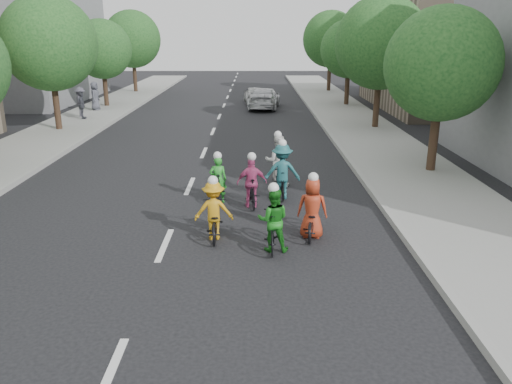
{
  "coord_description": "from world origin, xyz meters",
  "views": [
    {
      "loc": [
        2.24,
        -11.38,
        5.01
      ],
      "look_at": [
        2.27,
        1.18,
        1.0
      ],
      "focal_mm": 35.0,
      "sensor_mm": 36.0,
      "label": 1
    }
  ],
  "objects_px": {
    "cyclist_0": "(312,214)",
    "cyclist_3": "(252,187)",
    "follow_car_trail": "(255,95)",
    "follow_car_lead": "(264,98)",
    "cyclist_1": "(214,215)",
    "spectator_2": "(95,96)",
    "cyclist_2": "(282,175)",
    "spectator_0": "(81,102)",
    "cyclist_4": "(277,166)",
    "cyclist_6": "(273,225)",
    "spectator_1": "(82,106)",
    "cyclist_5": "(218,184)"
  },
  "relations": [
    {
      "from": "cyclist_5",
      "to": "follow_car_lead",
      "type": "xyz_separation_m",
      "value": [
        1.79,
        20.16,
        0.14
      ]
    },
    {
      "from": "cyclist_5",
      "to": "follow_car_trail",
      "type": "height_order",
      "value": "cyclist_5"
    },
    {
      "from": "follow_car_lead",
      "to": "spectator_0",
      "type": "distance_m",
      "value": 12.06
    },
    {
      "from": "cyclist_4",
      "to": "spectator_1",
      "type": "height_order",
      "value": "cyclist_4"
    },
    {
      "from": "cyclist_6",
      "to": "spectator_1",
      "type": "xyz_separation_m",
      "value": [
        -10.66,
        18.5,
        0.29
      ]
    },
    {
      "from": "cyclist_5",
      "to": "spectator_1",
      "type": "relative_size",
      "value": 1.03
    },
    {
      "from": "follow_car_lead",
      "to": "follow_car_trail",
      "type": "height_order",
      "value": "follow_car_lead"
    },
    {
      "from": "cyclist_2",
      "to": "follow_car_trail",
      "type": "bearing_deg",
      "value": -89.44
    },
    {
      "from": "follow_car_lead",
      "to": "spectator_1",
      "type": "distance_m",
      "value": 12.09
    },
    {
      "from": "cyclist_0",
      "to": "cyclist_2",
      "type": "bearing_deg",
      "value": -69.27
    },
    {
      "from": "cyclist_0",
      "to": "cyclist_3",
      "type": "distance_m",
      "value": 2.8
    },
    {
      "from": "cyclist_2",
      "to": "spectator_2",
      "type": "distance_m",
      "value": 21.44
    },
    {
      "from": "follow_car_trail",
      "to": "spectator_0",
      "type": "xyz_separation_m",
      "value": [
        -10.58,
        -7.15,
        0.4
      ]
    },
    {
      "from": "cyclist_4",
      "to": "cyclist_1",
      "type": "bearing_deg",
      "value": 70.42
    },
    {
      "from": "cyclist_0",
      "to": "cyclist_5",
      "type": "relative_size",
      "value": 1.09
    },
    {
      "from": "follow_car_lead",
      "to": "follow_car_trail",
      "type": "bearing_deg",
      "value": -70.15
    },
    {
      "from": "cyclist_1",
      "to": "spectator_1",
      "type": "bearing_deg",
      "value": -65.33
    },
    {
      "from": "cyclist_3",
      "to": "follow_car_trail",
      "type": "height_order",
      "value": "cyclist_3"
    },
    {
      "from": "spectator_2",
      "to": "cyclist_3",
      "type": "bearing_deg",
      "value": -150.24
    },
    {
      "from": "cyclist_0",
      "to": "spectator_2",
      "type": "relative_size",
      "value": 0.96
    },
    {
      "from": "spectator_2",
      "to": "spectator_1",
      "type": "bearing_deg",
      "value": -174.0
    },
    {
      "from": "cyclist_2",
      "to": "cyclist_5",
      "type": "bearing_deg",
      "value": 8.44
    },
    {
      "from": "cyclist_2",
      "to": "spectator_0",
      "type": "height_order",
      "value": "cyclist_2"
    },
    {
      "from": "cyclist_6",
      "to": "follow_car_lead",
      "type": "relative_size",
      "value": 0.35
    },
    {
      "from": "cyclist_5",
      "to": "spectator_2",
      "type": "bearing_deg",
      "value": -66.78
    },
    {
      "from": "cyclist_2",
      "to": "cyclist_0",
      "type": "bearing_deg",
      "value": 99.18
    },
    {
      "from": "spectator_1",
      "to": "cyclist_2",
      "type": "bearing_deg",
      "value": -154.92
    },
    {
      "from": "cyclist_4",
      "to": "spectator_2",
      "type": "relative_size",
      "value": 1.04
    },
    {
      "from": "cyclist_1",
      "to": "cyclist_3",
      "type": "relative_size",
      "value": 1.02
    },
    {
      "from": "cyclist_1",
      "to": "cyclist_5",
      "type": "relative_size",
      "value": 1.06
    },
    {
      "from": "cyclist_1",
      "to": "spectator_1",
      "type": "relative_size",
      "value": 1.1
    },
    {
      "from": "cyclist_0",
      "to": "spectator_2",
      "type": "xyz_separation_m",
      "value": [
        -12.0,
        21.3,
        0.47
      ]
    },
    {
      "from": "cyclist_4",
      "to": "cyclist_2",
      "type": "bearing_deg",
      "value": 95.1
    },
    {
      "from": "cyclist_4",
      "to": "follow_car_lead",
      "type": "height_order",
      "value": "cyclist_4"
    },
    {
      "from": "cyclist_0",
      "to": "follow_car_lead",
      "type": "distance_m",
      "value": 22.96
    },
    {
      "from": "cyclist_0",
      "to": "cyclist_1",
      "type": "distance_m",
      "value": 2.49
    },
    {
      "from": "follow_car_trail",
      "to": "spectator_0",
      "type": "bearing_deg",
      "value": 29.85
    },
    {
      "from": "cyclist_3",
      "to": "spectator_2",
      "type": "height_order",
      "value": "spectator_2"
    },
    {
      "from": "follow_car_lead",
      "to": "spectator_2",
      "type": "xyz_separation_m",
      "value": [
        -11.2,
        -1.65,
        0.36
      ]
    },
    {
      "from": "cyclist_6",
      "to": "spectator_0",
      "type": "relative_size",
      "value": 0.97
    },
    {
      "from": "cyclist_2",
      "to": "cyclist_3",
      "type": "distance_m",
      "value": 1.25
    },
    {
      "from": "cyclist_2",
      "to": "cyclist_4",
      "type": "relative_size",
      "value": 1.0
    },
    {
      "from": "cyclist_0",
      "to": "cyclist_1",
      "type": "bearing_deg",
      "value": 12.22
    },
    {
      "from": "spectator_1",
      "to": "spectator_2",
      "type": "bearing_deg",
      "value": -7.1
    },
    {
      "from": "cyclist_3",
      "to": "spectator_0",
      "type": "distance_m",
      "value": 19.39
    },
    {
      "from": "cyclist_4",
      "to": "follow_car_trail",
      "type": "height_order",
      "value": "cyclist_4"
    },
    {
      "from": "follow_car_lead",
      "to": "spectator_0",
      "type": "relative_size",
      "value": 2.77
    },
    {
      "from": "cyclist_2",
      "to": "cyclist_6",
      "type": "height_order",
      "value": "cyclist_2"
    },
    {
      "from": "cyclist_0",
      "to": "follow_car_lead",
      "type": "relative_size",
      "value": 0.36
    },
    {
      "from": "cyclist_0",
      "to": "follow_car_trail",
      "type": "xyz_separation_m",
      "value": [
        -1.47,
        25.78,
        0.03
      ]
    }
  ]
}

